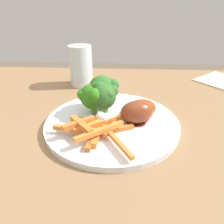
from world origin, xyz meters
TOP-DOWN VIEW (x-y plane):
  - dining_table at (0.00, 0.00)m, footprint 1.20×0.69m
  - dinner_plate at (-0.05, 0.05)m, footprint 0.28×0.28m
  - broccoli_floret_front at (-0.00, 0.03)m, footprint 0.06×0.06m
  - broccoli_floret_middle at (-0.02, 0.01)m, footprint 0.08×0.07m
  - broccoli_floret_back at (-0.03, 0.03)m, footprint 0.06×0.06m
  - carrot_fries_pile at (-0.02, 0.10)m, footprint 0.15×0.13m
  - chicken_drumstick_near at (-0.09, 0.06)m, footprint 0.12×0.06m
  - chicken_drumstick_far at (-0.10, 0.04)m, footprint 0.12×0.09m
  - water_glass at (0.06, -0.18)m, footprint 0.07×0.07m

SIDE VIEW (x-z plane):
  - dining_table at x=0.00m, z-range 0.25..0.98m
  - dinner_plate at x=-0.05m, z-range 0.73..0.74m
  - carrot_fries_pile at x=-0.02m, z-range 0.74..0.77m
  - chicken_drumstick_far at x=-0.10m, z-range 0.74..0.78m
  - chicken_drumstick_near at x=-0.09m, z-range 0.74..0.79m
  - broccoli_floret_front at x=0.00m, z-range 0.75..0.82m
  - broccoli_floret_back at x=-0.03m, z-range 0.75..0.82m
  - water_glass at x=0.06m, z-range 0.73..0.85m
  - broccoli_floret_middle at x=-0.02m, z-range 0.75..0.83m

